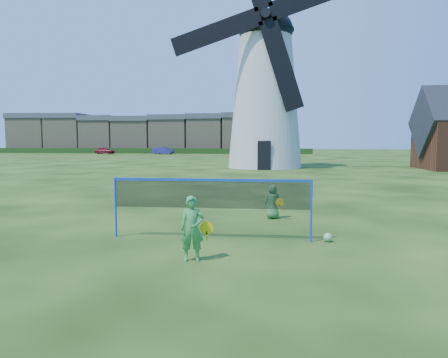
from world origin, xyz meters
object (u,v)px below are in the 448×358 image
Objects in this scene: play_ball at (328,237)px; car_right at (163,151)px; car_left at (105,151)px; windmill at (265,90)px; player_boy at (273,201)px; player_girl at (192,229)px; badminton_net at (211,195)px.

play_ball is 65.30m from car_right.
windmill is at bearing -133.15° from car_left.
player_boy is at bearing -143.51° from car_right.
player_girl is 6.22× the size of play_ball.
player_girl reaches higher than car_left.
badminton_net is at bearing 76.54° from player_girl.
player_boy is at bearing -88.57° from windmill.
windmill is 45.98m from car_left.
player_boy is 3.24m from play_ball.
badminton_net is 22.95× the size of play_ball.
badminton_net is 1.41× the size of car_left.
player_girl is (-1.07, -29.85, -6.39)m from windmill.
windmill is 28.79m from play_ball.
car_left is 0.90× the size of car_right.
badminton_net is 1.27× the size of car_right.
badminton_net is (-0.96, -27.93, -5.93)m from windmill.
player_girl is 5.19m from player_boy.
player_girl reaches higher than player_boy.
car_left reaches higher than play_ball.
player_boy is 62.10m from car_right.
play_ball is (2.93, 0.07, -1.03)m from badminton_net.
car_right is at bearing 118.63° from windmill.
player_girl is at bearing -149.88° from car_left.
windmill is 5.89× the size of car_left.
player_girl reaches higher than car_right.
play_ball is at bearing -85.95° from windmill.
windmill is 4.18× the size of badminton_net.
car_left is (-28.72, 62.45, -0.53)m from badminton_net.
play_ball is (1.35, -2.91, -0.45)m from player_boy.
badminton_net is 3.42m from player_boy.
badminton_net is at bearing -91.96° from windmill.
windmill reaches higher than player_girl.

